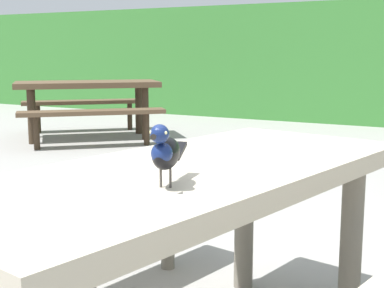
{
  "coord_description": "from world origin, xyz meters",
  "views": [
    {
      "loc": [
        1.13,
        -1.45,
        1.11
      ],
      "look_at": [
        0.34,
        -0.01,
        0.84
      ],
      "focal_mm": 51.93,
      "sensor_mm": 36.0,
      "label": 1
    }
  ],
  "objects": [
    {
      "name": "picnic_table_foreground",
      "position": [
        0.26,
        0.14,
        0.56
      ],
      "size": [
        1.98,
        2.01,
        0.74
      ],
      "color": "#B2A893",
      "rests_on": "ground"
    },
    {
      "name": "bird_grackle",
      "position": [
        0.34,
        -0.17,
        0.84
      ],
      "size": [
        0.11,
        0.28,
        0.18
      ],
      "color": "black",
      "rests_on": "picnic_table_foreground"
    },
    {
      "name": "picnic_table_mid_right",
      "position": [
        -3.48,
        4.18,
        0.56
      ],
      "size": [
        2.4,
        2.4,
        0.74
      ],
      "color": "brown",
      "rests_on": "ground"
    }
  ]
}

